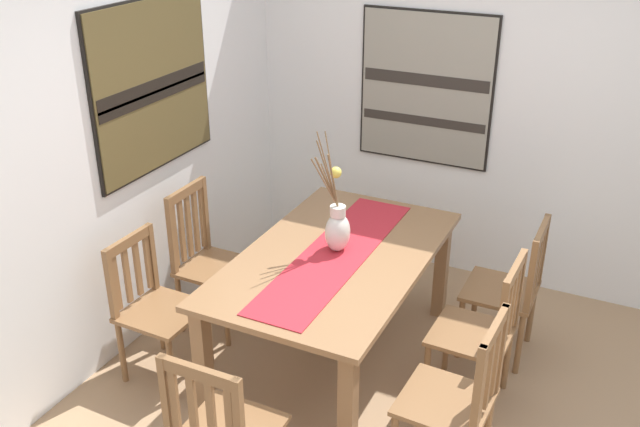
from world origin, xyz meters
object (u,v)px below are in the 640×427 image
at_px(chair_4, 483,330).
at_px(chair_2, 511,287).
at_px(painting_on_back_wall, 152,86).
at_px(chair_3, 154,305).
at_px(painting_on_side_wall, 426,89).
at_px(chair_5, 457,398).
at_px(centerpiece_vase, 337,227).
at_px(chair_0, 207,257).
at_px(dining_table, 335,270).

bearing_deg(chair_4, chair_2, -4.20).
height_order(chair_2, painting_on_back_wall, painting_on_back_wall).
xyz_separation_m(chair_3, painting_on_side_wall, (1.97, -0.94, 0.90)).
bearing_deg(chair_3, chair_5, -91.11).
xyz_separation_m(chair_4, painting_on_back_wall, (0.03, 2.12, 1.10)).
distance_m(chair_2, chair_3, 2.12).
relative_size(centerpiece_vase, chair_3, 0.86).
distance_m(chair_2, painting_on_back_wall, 2.47).
bearing_deg(chair_0, chair_4, -90.12).
bearing_deg(chair_3, dining_table, -58.77).
height_order(centerpiece_vase, painting_on_side_wall, painting_on_side_wall).
relative_size(dining_table, painting_on_back_wall, 1.58).
relative_size(painting_on_back_wall, painting_on_side_wall, 0.99).
relative_size(chair_0, chair_4, 1.04).
bearing_deg(chair_0, chair_2, -74.10).
xyz_separation_m(centerpiece_vase, chair_3, (-0.61, 0.89, -0.43)).
xyz_separation_m(chair_0, chair_4, (-0.00, -1.80, -0.02)).
bearing_deg(painting_on_side_wall, chair_2, -134.91).
height_order(chair_0, chair_5, chair_0).
height_order(dining_table, chair_0, chair_0).
height_order(chair_0, chair_2, chair_0).
relative_size(chair_0, chair_3, 1.09).
bearing_deg(chair_0, painting_on_side_wall, -34.05).
distance_m(chair_4, chair_5, 0.60).
xyz_separation_m(chair_4, painting_on_side_wall, (1.41, 0.85, 0.89)).
bearing_deg(chair_3, painting_on_back_wall, 29.26).
bearing_deg(painting_on_back_wall, chair_2, -77.08).
height_order(chair_3, painting_on_back_wall, painting_on_back_wall).
bearing_deg(painting_on_side_wall, dining_table, 178.76).
relative_size(chair_4, chair_5, 0.98).
bearing_deg(painting_on_back_wall, dining_table, -92.16).
relative_size(centerpiece_vase, chair_0, 0.79).
xyz_separation_m(chair_3, chair_4, (0.56, -1.78, 0.01)).
distance_m(centerpiece_vase, painting_on_back_wall, 1.40).
bearing_deg(painting_on_back_wall, chair_0, -95.06).
relative_size(centerpiece_vase, chair_2, 0.84).
xyz_separation_m(chair_2, chair_3, (-1.09, 1.82, -0.01)).
distance_m(dining_table, painting_on_side_wall, 1.60).
xyz_separation_m(chair_5, painting_on_side_wall, (2.01, 0.88, 0.89)).
height_order(chair_0, painting_on_back_wall, painting_on_back_wall).
relative_size(chair_2, painting_on_side_wall, 0.84).
height_order(chair_4, painting_on_back_wall, painting_on_back_wall).
relative_size(dining_table, chair_0, 1.77).
bearing_deg(dining_table, painting_on_side_wall, -1.24).
bearing_deg(chair_3, chair_2, -59.11).
height_order(chair_3, painting_on_side_wall, painting_on_side_wall).
bearing_deg(painting_on_back_wall, centerpiece_vase, -89.58).
bearing_deg(dining_table, chair_3, 121.23).
distance_m(centerpiece_vase, chair_0, 0.99).
height_order(chair_5, painting_on_side_wall, painting_on_side_wall).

